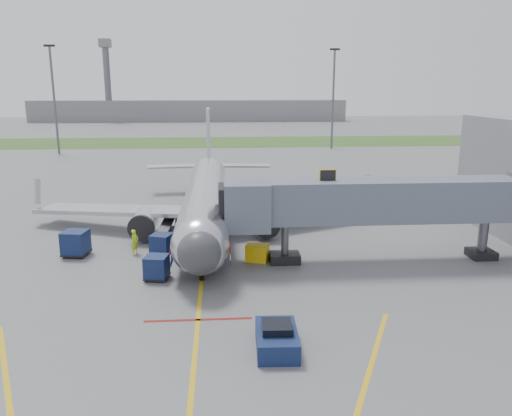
{
  "coord_description": "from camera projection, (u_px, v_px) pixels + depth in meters",
  "views": [
    {
      "loc": [
        1.38,
        -29.59,
        12.52
      ],
      "look_at": [
        4.16,
        8.99,
        3.2
      ],
      "focal_mm": 35.0,
      "sensor_mm": 36.0,
      "label": 1
    }
  ],
  "objects": [
    {
      "name": "ground",
      "position": [
        201.0,
        291.0,
        31.53
      ],
      "size": [
        400.0,
        400.0,
        0.0
      ],
      "primitive_type": "plane",
      "color": "#565659",
      "rests_on": "ground"
    },
    {
      "name": "grass_strip",
      "position": [
        214.0,
        142.0,
        118.8
      ],
      "size": [
        300.0,
        25.0,
        0.01
      ],
      "primitive_type": "cube",
      "color": "#2D4C1E",
      "rests_on": "ground"
    },
    {
      "name": "apron_markings",
      "position": [
        195.0,
        351.0,
        24.35
      ],
      "size": [
        21.52,
        50.0,
        0.01
      ],
      "color": "gold",
      "rests_on": "ground"
    },
    {
      "name": "airliner",
      "position": [
        206.0,
        199.0,
        45.7
      ],
      "size": [
        32.1,
        35.67,
        10.25
      ],
      "color": "silver",
      "rests_on": "ground"
    },
    {
      "name": "jet_bridge",
      "position": [
        379.0,
        202.0,
        36.23
      ],
      "size": [
        25.3,
        4.0,
        6.9
      ],
      "color": "slate",
      "rests_on": "ground"
    },
    {
      "name": "light_mast_left",
      "position": [
        54.0,
        97.0,
        94.79
      ],
      "size": [
        2.0,
        0.44,
        20.4
      ],
      "color": "#595B60",
      "rests_on": "ground"
    },
    {
      "name": "light_mast_right",
      "position": [
        333.0,
        97.0,
        103.48
      ],
      "size": [
        2.0,
        0.44,
        20.4
      ],
      "color": "#595B60",
      "rests_on": "ground"
    },
    {
      "name": "distant_terminal",
      "position": [
        190.0,
        110.0,
        194.74
      ],
      "size": [
        120.0,
        14.0,
        8.0
      ],
      "primitive_type": "cube",
      "color": "slate",
      "rests_on": "ground"
    },
    {
      "name": "control_tower",
      "position": [
        107.0,
        75.0,
        184.67
      ],
      "size": [
        4.0,
        4.0,
        30.0
      ],
      "color": "#595B60",
      "rests_on": "ground"
    },
    {
      "name": "pushback_tug",
      "position": [
        277.0,
        338.0,
        24.43
      ],
      "size": [
        2.14,
        3.36,
        1.37
      ],
      "color": "#0E1D3E",
      "rests_on": "ground"
    },
    {
      "name": "baggage_cart_a",
      "position": [
        162.0,
        244.0,
        38.3
      ],
      "size": [
        1.94,
        1.94,
        1.63
      ],
      "color": "#0E1D3E",
      "rests_on": "ground"
    },
    {
      "name": "baggage_cart_b",
      "position": [
        76.0,
        243.0,
        38.06
      ],
      "size": [
        2.06,
        2.06,
        1.94
      ],
      "color": "#0E1D3E",
      "rests_on": "ground"
    },
    {
      "name": "baggage_cart_c",
      "position": [
        157.0,
        267.0,
        33.39
      ],
      "size": [
        1.74,
        1.74,
        1.62
      ],
      "color": "#0E1D3E",
      "rests_on": "ground"
    },
    {
      "name": "belt_loader",
      "position": [
        165.0,
        236.0,
        41.62
      ],
      "size": [
        2.08,
        4.46,
        2.11
      ],
      "color": "#0E1D3E",
      "rests_on": "ground"
    },
    {
      "name": "ground_power_cart",
      "position": [
        257.0,
        253.0,
        36.93
      ],
      "size": [
        1.87,
        1.55,
        1.29
      ],
      "color": "yellow",
      "rests_on": "ground"
    },
    {
      "name": "ramp_worker",
      "position": [
        135.0,
        242.0,
        38.36
      ],
      "size": [
        0.77,
        0.85,
        1.96
      ],
      "primitive_type": "imported",
      "rotation": [
        0.0,
        0.0,
        1.03
      ],
      "color": "#B6DD1A",
      "rests_on": "ground"
    }
  ]
}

